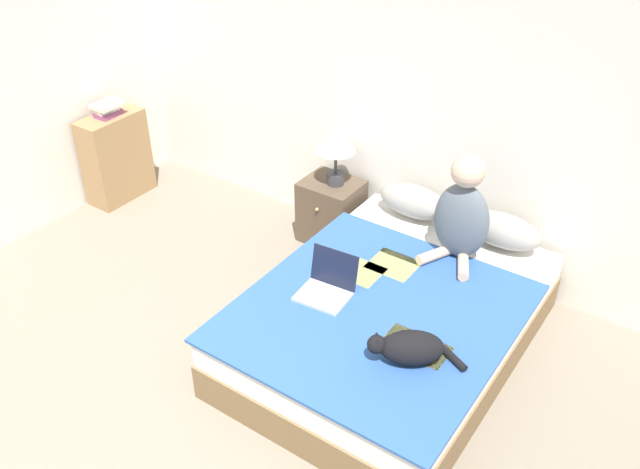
{
  "coord_description": "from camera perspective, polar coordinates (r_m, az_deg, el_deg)",
  "views": [
    {
      "loc": [
        1.97,
        -0.78,
        3.04
      ],
      "look_at": [
        0.06,
        1.99,
        0.8
      ],
      "focal_mm": 38.0,
      "sensor_mm": 36.0,
      "label": 1
    }
  ],
  "objects": [
    {
      "name": "table_lamp",
      "position": [
        4.98,
        1.35,
        7.86
      ],
      "size": [
        0.29,
        0.29,
        0.49
      ],
      "color": "#38383D",
      "rests_on": "nightstand"
    },
    {
      "name": "pillow_far",
      "position": [
        4.67,
        15.12,
        0.35
      ],
      "size": [
        0.53,
        0.26,
        0.23
      ],
      "color": "gray",
      "rests_on": "bed"
    },
    {
      "name": "wall_back",
      "position": [
        4.8,
        8.07,
        11.86
      ],
      "size": [
        6.15,
        0.05,
        2.55
      ],
      "color": "silver",
      "rests_on": "ground_plane"
    },
    {
      "name": "person_sitting",
      "position": [
        4.38,
        11.86,
        1.7
      ],
      "size": [
        0.38,
        0.37,
        0.73
      ],
      "color": "slate",
      "rests_on": "bed"
    },
    {
      "name": "laptop_open",
      "position": [
        4.12,
        0.6,
        -4.38
      ],
      "size": [
        0.33,
        0.32,
        0.25
      ],
      "rotation": [
        0.0,
        0.0,
        0.09
      ],
      "color": "#B7B7BC",
      "rests_on": "bed"
    },
    {
      "name": "nightstand",
      "position": [
        5.29,
        0.96,
        1.99
      ],
      "size": [
        0.44,
        0.39,
        0.51
      ],
      "color": "brown",
      "rests_on": "ground_plane"
    },
    {
      "name": "cat_tabby",
      "position": [
        3.68,
        7.57,
        -9.42
      ],
      "size": [
        0.49,
        0.36,
        0.19
      ],
      "rotation": [
        0.0,
        0.0,
        -2.54
      ],
      "color": "black",
      "rests_on": "bed"
    },
    {
      "name": "pillow_near",
      "position": [
        4.87,
        7.91,
        2.8
      ],
      "size": [
        0.53,
        0.26,
        0.23
      ],
      "color": "gray",
      "rests_on": "bed"
    },
    {
      "name": "book_stack_top",
      "position": [
        5.9,
        -17.49,
        10.05
      ],
      "size": [
        0.18,
        0.23,
        0.11
      ],
      "color": "#844270",
      "rests_on": "bookshelf"
    },
    {
      "name": "bed",
      "position": [
        4.31,
        5.98,
        -7.33
      ],
      "size": [
        1.52,
        2.06,
        0.45
      ],
      "color": "brown",
      "rests_on": "ground_plane"
    },
    {
      "name": "bookshelf",
      "position": [
        6.08,
        -16.78,
        6.28
      ],
      "size": [
        0.27,
        0.56,
        0.76
      ],
      "color": "#99754C",
      "rests_on": "ground_plane"
    }
  ]
}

